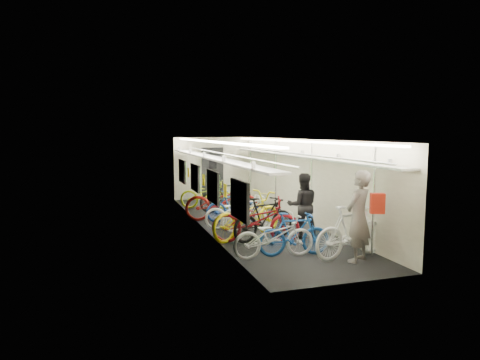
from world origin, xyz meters
TOP-DOWN VIEW (x-y plane):
  - train_car_shell at (-0.36, 0.71)m, footprint 10.00×10.00m
  - bicycle_0 at (-0.72, -3.21)m, footprint 1.76×0.68m
  - bicycle_1 at (-0.26, -3.20)m, footprint 1.60×0.63m
  - bicycle_2 at (-0.67, -1.95)m, footprint 2.19×1.35m
  - bicycle_3 at (-0.40, -1.80)m, footprint 1.83×0.97m
  - bicycle_4 at (-0.73, -1.48)m, footprint 2.28×1.58m
  - bicycle_5 at (-0.43, -0.75)m, footprint 1.67×0.67m
  - bicycle_6 at (-0.68, -0.54)m, footprint 1.85×1.18m
  - bicycle_7 at (-0.52, 0.40)m, footprint 1.61×0.75m
  - bicycle_8 at (-0.73, 0.79)m, footprint 2.31×1.16m
  - bicycle_9 at (-0.26, 1.98)m, footprint 1.79×0.51m
  - bicycle_10 at (-0.74, 2.80)m, footprint 1.94×1.33m
  - bicycle_11 at (0.81, -3.68)m, footprint 1.92×0.86m
  - passenger_near at (0.81, -3.94)m, footprint 0.80×0.72m
  - passenger_mid at (0.61, -1.81)m, footprint 0.91×0.78m
  - backpack at (0.82, -4.53)m, footprint 0.29×0.23m

SIDE VIEW (x-z plane):
  - bicycle_0 at x=-0.72m, z-range 0.00..0.91m
  - bicycle_6 at x=-0.68m, z-range 0.00..0.92m
  - bicycle_7 at x=-0.52m, z-range 0.00..0.93m
  - bicycle_1 at x=-0.26m, z-range 0.00..0.93m
  - bicycle_10 at x=-0.74m, z-range 0.00..0.96m
  - bicycle_5 at x=-0.43m, z-range 0.00..0.98m
  - bicycle_3 at x=-0.40m, z-range 0.00..1.06m
  - bicycle_9 at x=-0.26m, z-range 0.00..1.07m
  - bicycle_2 at x=-0.67m, z-range 0.00..1.08m
  - bicycle_11 at x=0.81m, z-range 0.00..1.11m
  - bicycle_4 at x=-0.73m, z-range 0.00..1.14m
  - bicycle_8 at x=-0.73m, z-range 0.00..1.16m
  - passenger_mid at x=0.61m, z-range 0.00..1.60m
  - passenger_near at x=0.81m, z-range 0.00..1.84m
  - backpack at x=0.82m, z-range 1.09..1.47m
  - train_car_shell at x=-0.36m, z-range -3.34..6.66m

